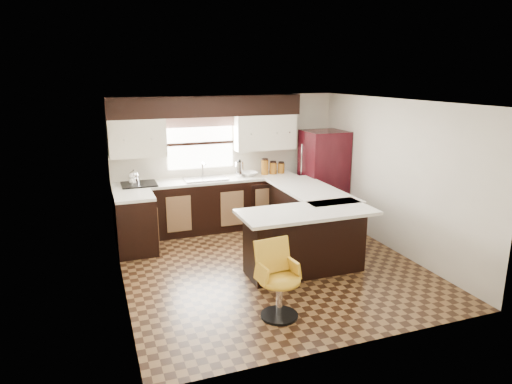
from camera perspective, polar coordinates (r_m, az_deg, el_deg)
name	(u,v)px	position (r m, az deg, el deg)	size (l,w,h in m)	color
floor	(271,266)	(6.87, 1.84, -9.18)	(4.40, 4.40, 0.00)	#49301A
ceiling	(272,102)	(6.30, 2.02, 11.24)	(4.40, 4.40, 0.00)	silver
wall_back	(227,161)	(8.51, -3.64, 3.95)	(4.40, 4.40, 0.00)	beige
wall_front	(355,238)	(4.60, 12.27, -5.66)	(4.40, 4.40, 0.00)	beige
wall_left	(118,201)	(6.04, -16.89, -1.10)	(4.40, 4.40, 0.00)	beige
wall_right	(395,176)	(7.50, 16.97, 1.89)	(4.40, 4.40, 0.00)	beige
base_cab_back	(209,206)	(8.29, -5.94, -1.72)	(3.30, 0.60, 0.90)	black
base_cab_left	(136,225)	(7.47, -14.80, -3.99)	(0.60, 0.70, 0.90)	black
counter_back	(208,180)	(8.17, -6.03, 1.46)	(3.30, 0.60, 0.04)	silver
counter_left	(134,196)	(7.33, -15.03, -0.49)	(0.60, 0.70, 0.04)	silver
soffit	(207,106)	(8.11, -6.15, 10.64)	(3.40, 0.35, 0.36)	black
upper_cab_left	(137,138)	(7.96, -14.66, 6.55)	(0.94, 0.35, 0.64)	beige
upper_cab_right	(265,132)	(8.49, 1.09, 7.50)	(1.14, 0.35, 0.64)	beige
window_pane	(200,143)	(8.31, -6.96, 6.06)	(1.20, 0.02, 0.90)	white
valance	(200,122)	(8.22, -6.98, 8.71)	(1.30, 0.06, 0.18)	#D19B93
sink	(205,179)	(8.13, -6.34, 1.66)	(0.75, 0.45, 0.03)	#B2B2B7
dishwasher	(266,206)	(8.33, 1.23, -1.72)	(0.58, 0.03, 0.78)	black
cooktop	(139,184)	(7.95, -14.41, 0.96)	(0.58, 0.50, 0.03)	black
peninsula_long	(307,218)	(7.59, 6.42, -3.28)	(0.60, 1.95, 0.90)	black
peninsula_return	(305,242)	(6.55, 6.09, -6.23)	(1.65, 0.60, 0.90)	black
counter_pen_long	(311,190)	(7.48, 6.87, 0.21)	(0.84, 1.95, 0.04)	silver
counter_pen_return	(307,212)	(6.31, 6.40, -2.51)	(1.89, 0.84, 0.04)	silver
refrigerator	(323,177)	(8.68, 8.40, 1.84)	(0.75, 0.72, 1.75)	black
bar_chair	(280,281)	(5.35, 2.99, -11.07)	(0.48, 0.48, 0.91)	gold
kettle	(134,177)	(7.91, -15.04, 1.85)	(0.18, 0.18, 0.24)	silver
percolator	(239,169)	(8.29, -2.09, 2.87)	(0.15, 0.15, 0.28)	silver
mixing_bowl	(249,174)	(8.37, -0.88, 2.27)	(0.30, 0.30, 0.07)	white
canister_large	(265,167)	(8.48, 1.11, 3.11)	(0.14, 0.14, 0.27)	#8B5214
canister_med	(273,168)	(8.55, 2.15, 2.98)	(0.14, 0.14, 0.21)	#8B5214
canister_small	(281,168)	(8.61, 3.16, 2.98)	(0.13, 0.13, 0.19)	#8B5214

